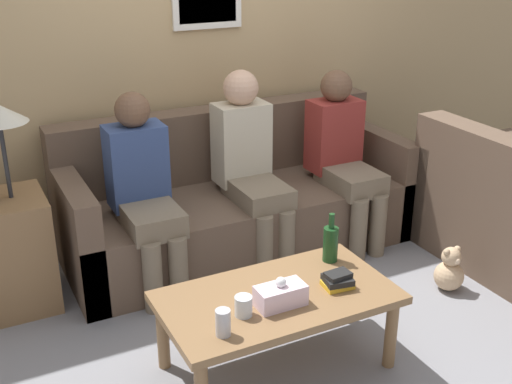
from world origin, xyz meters
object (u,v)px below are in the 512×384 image
couch_main (237,203)px  wine_bottle (331,243)px  coffee_table (277,304)px  drinking_glass (243,306)px  person_middle (249,161)px  person_left (144,187)px  person_right (343,152)px  teddy_bear (449,271)px

couch_main → wine_bottle: bearing=-89.3°
coffee_table → wine_bottle: 0.46m
drinking_glass → person_middle: bearing=62.6°
couch_main → person_left: (-0.69, -0.21, 0.32)m
wine_bottle → person_left: person_left is taller
person_left → person_right: (1.38, -0.01, -0.00)m
person_middle → teddy_bear: bearing=-48.5°
person_middle → person_left: bearing=-174.6°
coffee_table → person_left: (-0.30, 1.07, 0.27)m
person_right → couch_main: bearing=162.5°
wine_bottle → couch_main: bearing=90.7°
person_left → wine_bottle: bearing=-52.0°
person_middle → wine_bottle: bearing=-90.8°
drinking_glass → person_left: bearing=94.0°
couch_main → person_right: bearing=-17.5°
teddy_bear → person_middle: bearing=131.5°
wine_bottle → drinking_glass: bearing=-157.6°
coffee_table → teddy_bear: 1.30m
wine_bottle → person_middle: size_ratio=0.22×
coffee_table → person_middle: bearing=70.0°
drinking_glass → couch_main: bearing=66.0°
coffee_table → drinking_glass: (-0.22, -0.09, 0.10)m
coffee_table → person_left: size_ratio=0.96×
couch_main → person_left: 0.79m
person_right → drinking_glass: bearing=-138.4°
couch_main → drinking_glass: bearing=-114.0°
wine_bottle → person_middle: person_middle is taller
couch_main → person_left: size_ratio=1.98×
couch_main → person_middle: (0.03, -0.14, 0.34)m
drinking_glass → person_middle: person_middle is taller
coffee_table → teddy_bear: bearing=7.9°
coffee_table → person_middle: (0.42, 1.14, 0.29)m
couch_main → teddy_bear: 1.43m
coffee_table → person_left: bearing=105.7°
couch_main → teddy_bear: (0.88, -1.11, -0.19)m
person_left → person_middle: 0.72m
wine_bottle → drinking_glass: size_ratio=2.82×
drinking_glass → teddy_bear: drinking_glass is taller
person_middle → coffee_table: bearing=-110.0°
couch_main → person_middle: bearing=-79.1°
coffee_table → wine_bottle: bearing=23.0°
coffee_table → person_right: (1.08, 1.07, 0.27)m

